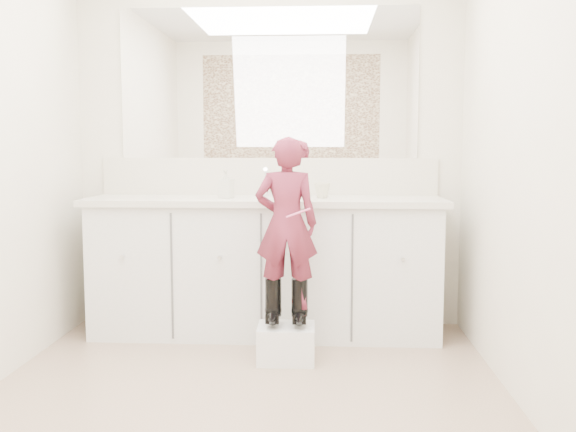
{
  "coord_description": "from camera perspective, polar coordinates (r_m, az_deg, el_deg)",
  "views": [
    {
      "loc": [
        0.38,
        -2.87,
        1.21
      ],
      "look_at": [
        0.17,
        0.8,
        0.82
      ],
      "focal_mm": 40.0,
      "sensor_mm": 36.0,
      "label": 1
    }
  ],
  "objects": [
    {
      "name": "floor",
      "position": [
        3.14,
        -4.11,
        -16.61
      ],
      "size": [
        3.0,
        3.0,
        0.0
      ],
      "primitive_type": "plane",
      "color": "#8A6E5A",
      "rests_on": "ground"
    },
    {
      "name": "wall_back",
      "position": [
        4.39,
        -1.73,
        5.96
      ],
      "size": [
        2.6,
        0.0,
        2.6
      ],
      "primitive_type": "plane",
      "rotation": [
        1.57,
        0.0,
        0.0
      ],
      "color": "beige",
      "rests_on": "floor"
    },
    {
      "name": "wall_front",
      "position": [
        1.42,
        -12.23,
        5.63
      ],
      "size": [
        2.6,
        0.0,
        2.6
      ],
      "primitive_type": "plane",
      "rotation": [
        -1.57,
        0.0,
        0.0
      ],
      "color": "beige",
      "rests_on": "floor"
    },
    {
      "name": "wall_right",
      "position": [
        3.01,
        21.15,
        5.51
      ],
      "size": [
        0.0,
        3.0,
        3.0
      ],
      "primitive_type": "plane",
      "rotation": [
        1.57,
        0.0,
        -1.57
      ],
      "color": "beige",
      "rests_on": "floor"
    },
    {
      "name": "vanity_cabinet",
      "position": [
        4.18,
        -2.02,
        -4.72
      ],
      "size": [
        2.2,
        0.55,
        0.85
      ],
      "primitive_type": "cube",
      "color": "silver",
      "rests_on": "floor"
    },
    {
      "name": "countertop",
      "position": [
        4.11,
        -2.07,
        1.35
      ],
      "size": [
        2.28,
        0.58,
        0.04
      ],
      "primitive_type": "cube",
      "color": "beige",
      "rests_on": "vanity_cabinet"
    },
    {
      "name": "backsplash",
      "position": [
        4.37,
        -1.74,
        3.54
      ],
      "size": [
        2.28,
        0.03,
        0.25
      ],
      "primitive_type": "cube",
      "color": "beige",
      "rests_on": "countertop"
    },
    {
      "name": "mirror",
      "position": [
        4.39,
        -1.77,
        11.71
      ],
      "size": [
        2.0,
        0.02,
        1.0
      ],
      "primitive_type": "cube",
      "color": "white",
      "rests_on": "wall_back"
    },
    {
      "name": "faucet",
      "position": [
        4.27,
        -1.87,
        2.47
      ],
      "size": [
        0.08,
        0.08,
        0.1
      ],
      "primitive_type": "cylinder",
      "color": "silver",
      "rests_on": "countertop"
    },
    {
      "name": "cup",
      "position": [
        4.11,
        3.05,
        2.31
      ],
      "size": [
        0.13,
        0.13,
        0.1
      ],
      "primitive_type": "imported",
      "rotation": [
        0.0,
        0.0,
        0.24
      ],
      "color": "beige",
      "rests_on": "countertop"
    },
    {
      "name": "soap_bottle",
      "position": [
        4.1,
        -5.52,
        2.84
      ],
      "size": [
        0.1,
        0.1,
        0.18
      ],
      "primitive_type": "imported",
      "rotation": [
        0.0,
        0.0,
        -0.27
      ],
      "color": "beige",
      "rests_on": "countertop"
    },
    {
      "name": "step_stool",
      "position": [
        3.71,
        -0.16,
        -11.25
      ],
      "size": [
        0.33,
        0.27,
        0.2
      ],
      "primitive_type": "cube",
      "rotation": [
        0.0,
        0.0,
        0.02
      ],
      "color": "white",
      "rests_on": "floor"
    },
    {
      "name": "boot_left",
      "position": [
        3.68,
        -1.32,
        -7.62
      ],
      "size": [
        0.1,
        0.18,
        0.27
      ],
      "primitive_type": null,
      "rotation": [
        0.0,
        0.0,
        0.02
      ],
      "color": "black",
      "rests_on": "step_stool"
    },
    {
      "name": "boot_right",
      "position": [
        3.67,
        1.03,
        -7.65
      ],
      "size": [
        0.1,
        0.18,
        0.27
      ],
      "primitive_type": null,
      "rotation": [
        0.0,
        0.0,
        0.02
      ],
      "color": "black",
      "rests_on": "step_stool"
    },
    {
      "name": "toddler",
      "position": [
        3.59,
        -0.15,
        -0.66
      ],
      "size": [
        0.36,
        0.24,
        0.96
      ],
      "primitive_type": "imported",
      "rotation": [
        0.0,
        0.0,
        3.16
      ],
      "color": "#B43755",
      "rests_on": "step_stool"
    },
    {
      "name": "toothbrush",
      "position": [
        3.5,
        0.92,
        0.28
      ],
      "size": [
        0.14,
        0.01,
        0.06
      ],
      "primitive_type": "cylinder",
      "rotation": [
        0.0,
        1.22,
        0.02
      ],
      "color": "#F45F92",
      "rests_on": "toddler"
    }
  ]
}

